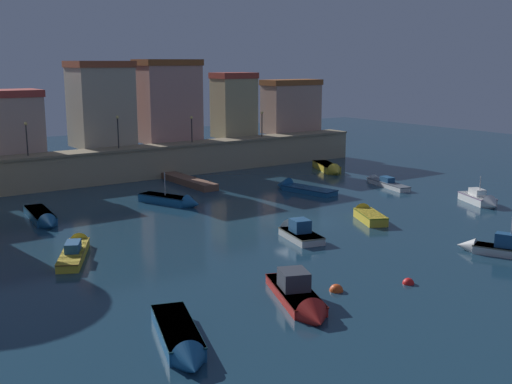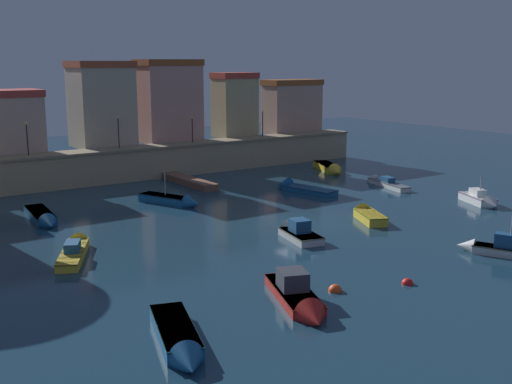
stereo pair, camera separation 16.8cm
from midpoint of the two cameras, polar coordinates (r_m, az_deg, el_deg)
The scene contains 22 objects.
ground_plane at distance 49.92m, azimuth 3.48°, elevation -2.69°, with size 137.91×137.91×0.00m, color #19384C.
quay_wall at distance 70.02m, azimuth -9.04°, elevation 2.78°, with size 53.13×3.26×3.44m.
old_town_backdrop at distance 71.33m, azimuth -13.48°, elevation 7.21°, with size 52.45×6.23×9.38m.
pier_dock at distance 65.31m, azimuth -6.12°, elevation 0.97°, with size 1.66×9.05×0.70m.
quay_lamp_0 at distance 64.83m, azimuth -19.97°, elevation 4.99°, with size 0.32×0.32×3.26m.
quay_lamp_1 at distance 67.81m, azimuth -12.36°, elevation 5.76°, with size 0.32×0.32×3.41m.
quay_lamp_2 at distance 71.64m, azimuth -5.86°, elevation 6.04°, with size 0.32×0.32×2.94m.
quay_lamp_3 at distance 76.77m, azimuth 0.48°, elevation 6.51°, with size 0.32×0.32×3.03m.
moored_boat_0 at distance 61.94m, azimuth 3.68°, elevation 0.36°, with size 3.15×7.08×1.73m.
moored_boat_1 at distance 56.16m, azimuth -7.51°, elevation -0.75°, with size 3.77×6.50×3.17m.
moored_boat_2 at distance 52.47m, azimuth -18.67°, elevation -2.20°, with size 2.12×7.12×1.44m.
moored_boat_3 at distance 65.79m, azimuth 11.23°, elevation 0.87°, with size 2.80×7.26×1.33m.
moored_boat_4 at distance 45.66m, azimuth 3.48°, elevation -3.53°, with size 2.77×5.19×2.01m.
moored_boat_5 at distance 59.11m, azimuth 19.51°, elevation -0.67°, with size 3.38×5.15×2.88m.
moored_boat_6 at distance 43.19m, azimuth -15.98°, elevation -4.93°, with size 4.48×7.14×1.51m.
moored_boat_7 at distance 28.66m, azimuth -6.89°, elevation -13.13°, with size 3.57×6.94×1.50m.
moored_boat_8 at distance 72.90m, azimuth 6.51°, elevation 2.14°, with size 4.25×6.98×1.62m.
moored_boat_9 at distance 33.07m, azimuth 3.90°, elevation -9.50°, with size 4.10×7.08×2.08m.
moored_boat_10 at distance 44.31m, azimuth 20.60°, elevation -4.73°, with size 3.37×5.40×3.03m.
moored_boat_12 at distance 51.36m, azimuth 9.83°, elevation -2.01°, with size 3.39×5.03×1.43m.
mooring_buoy_0 at distance 35.47m, azimuth 7.08°, elevation -8.80°, with size 0.77×0.77×0.77m, color #EA4C19.
mooring_buoy_1 at distance 37.30m, azimuth 13.37°, elevation -8.00°, with size 0.67×0.67×0.67m, color red.
Camera 1 is at (-30.21, -37.79, 12.33)m, focal length 44.60 mm.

